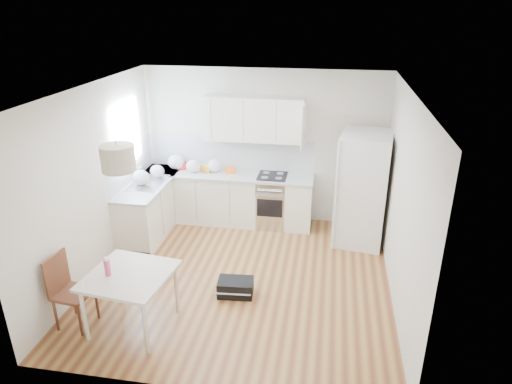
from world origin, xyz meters
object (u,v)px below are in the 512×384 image
dining_table (130,280)px  gym_bag (236,287)px  refrigerator (363,189)px  dining_chair (74,292)px

dining_table → gym_bag: dining_table is taller
dining_table → gym_bag: bearing=44.2°
refrigerator → dining_chair: 4.53m
refrigerator → gym_bag: size_ratio=3.87×
dining_chair → gym_bag: bearing=34.5°
dining_chair → gym_bag: size_ratio=2.00×
refrigerator → gym_bag: bearing=-124.7°
dining_chair → gym_bag: 2.06m
refrigerator → dining_chair: bearing=-133.5°
refrigerator → dining_chair: (-3.52, -2.82, -0.44)m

